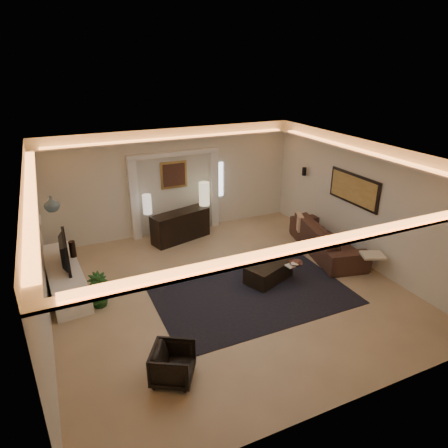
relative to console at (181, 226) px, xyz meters
name	(u,v)px	position (x,y,z in m)	size (l,w,h in m)	color
floor	(227,289)	(0.08, -2.82, -0.40)	(7.00, 7.00, 0.00)	tan
ceiling	(228,156)	(0.08, -2.82, 2.50)	(7.00, 7.00, 0.00)	white
wall_back	(174,182)	(0.08, 0.68, 1.05)	(7.00, 7.00, 0.00)	beige
wall_front	(343,325)	(0.08, -6.32, 1.05)	(7.00, 7.00, 0.00)	beige
wall_left	(38,261)	(-3.42, -2.82, 1.05)	(7.00, 7.00, 0.00)	beige
wall_right	(362,203)	(3.58, -2.82, 1.05)	(7.00, 7.00, 0.00)	beige
cove_soffit	(227,170)	(0.08, -2.82, 2.22)	(7.00, 7.00, 0.04)	silver
daylight_slit	(219,180)	(1.43, 0.66, 0.95)	(0.25, 0.03, 1.00)	white
area_rug	(248,289)	(0.48, -3.02, -0.39)	(4.00, 3.00, 0.01)	black
pilaster_left	(134,200)	(-1.07, 0.58, 0.70)	(0.22, 0.20, 2.20)	silver
pilaster_right	(214,189)	(1.23, 0.58, 0.70)	(0.22, 0.20, 2.20)	silver
alcove_header	(174,154)	(0.08, 0.58, 1.85)	(2.52, 0.20, 0.12)	silver
painting_frame	(174,175)	(0.08, 0.65, 1.25)	(0.74, 0.04, 0.74)	tan
painting_canvas	(174,175)	(0.08, 0.63, 1.25)	(0.62, 0.02, 0.62)	#4C2D1E
art_panel_frame	(354,189)	(3.55, -2.52, 1.30)	(0.04, 1.64, 0.74)	black
art_panel_gold	(353,189)	(3.53, -2.52, 1.30)	(0.02, 1.50, 0.62)	tan
wall_sconce	(304,171)	(3.46, -0.62, 1.28)	(0.12, 0.12, 0.22)	black
wall_niche	(38,220)	(-3.36, -1.42, 1.25)	(0.10, 0.55, 0.04)	silver
console	(181,226)	(0.00, 0.00, 0.00)	(1.61, 0.50, 0.80)	black
lamp_left	(147,203)	(-0.80, 0.25, 0.69)	(0.23, 0.23, 0.52)	beige
lamp_right	(204,195)	(0.80, 0.25, 0.69)	(0.29, 0.29, 0.65)	beige
media_ledge	(65,277)	(-3.07, -1.26, -0.18)	(0.67, 2.68, 0.50)	white
tv	(60,253)	(-3.07, -1.24, 0.39)	(0.15, 1.18, 0.68)	black
figurine	(73,250)	(-2.81, -0.86, 0.24)	(0.14, 0.14, 0.37)	black
ginger_jar	(52,204)	(-3.07, -1.04, 1.43)	(0.31, 0.31, 0.32)	slate
plant	(98,290)	(-2.50, -2.32, -0.05)	(0.40, 0.40, 0.71)	#1D4719
sofa	(327,238)	(3.14, -2.25, -0.02)	(1.01, 2.59, 0.76)	black
throw_blanket	(373,255)	(3.23, -3.70, 0.15)	(0.48, 0.39, 0.05)	#FFE7CE
throw_pillow	(299,222)	(2.86, -1.40, 0.15)	(0.13, 0.44, 0.44)	tan
coffee_table	(268,272)	(1.08, -2.85, -0.20)	(1.07, 0.58, 0.40)	black
bowl	(296,263)	(1.58, -3.14, 0.05)	(0.30, 0.30, 0.07)	#46261C
magazine	(292,265)	(1.48, -3.14, 0.02)	(0.25, 0.18, 0.03)	beige
armchair	(173,364)	(-1.76, -4.84, -0.11)	(0.62, 0.63, 0.58)	black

